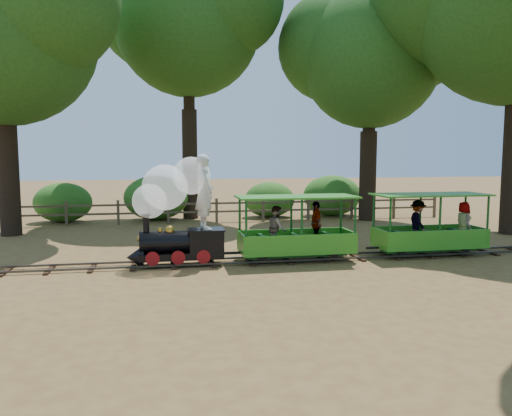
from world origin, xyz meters
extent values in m
plane|color=olive|center=(0.00, 0.00, 0.00)|extent=(90.00, 90.00, 0.00)
cube|color=#3F3D3A|center=(0.00, -0.30, 0.08)|extent=(22.00, 0.05, 0.05)
cube|color=#3F3D3A|center=(0.00, 0.30, 0.08)|extent=(22.00, 0.05, 0.05)
cube|color=#382314|center=(0.00, 0.00, 0.03)|extent=(0.12, 1.00, 0.05)
cube|color=#382314|center=(-5.00, 0.00, 0.03)|extent=(0.12, 1.00, 0.05)
cube|color=#382314|center=(5.00, 0.00, 0.03)|extent=(0.12, 1.00, 0.05)
cube|color=black|center=(-2.79, 0.00, 0.27)|extent=(2.13, 0.68, 0.17)
cylinder|color=black|center=(-3.13, 0.00, 0.63)|extent=(1.36, 0.54, 0.54)
cylinder|color=black|center=(-3.66, 0.00, 1.12)|extent=(0.15, 0.15, 0.43)
sphere|color=#B5882B|center=(-3.08, 0.00, 0.92)|extent=(0.25, 0.25, 0.25)
cylinder|color=#B5882B|center=(-3.32, 0.00, 0.94)|extent=(0.10, 0.10, 0.10)
cube|color=black|center=(-2.16, 0.00, 0.63)|extent=(0.87, 0.68, 0.53)
cube|color=black|center=(-2.16, 0.00, 0.91)|extent=(0.92, 0.74, 0.04)
cone|color=black|center=(-3.95, 0.00, 0.25)|extent=(0.44, 0.62, 0.62)
cylinder|color=#B5882B|center=(-3.83, 0.00, 0.73)|extent=(0.10, 0.14, 0.14)
cylinder|color=maroon|center=(-3.51, -0.35, 0.27)|extent=(0.35, 0.06, 0.35)
cylinder|color=maroon|center=(-3.51, 0.35, 0.27)|extent=(0.35, 0.06, 0.35)
cylinder|color=maroon|center=(-2.89, -0.35, 0.27)|extent=(0.35, 0.06, 0.35)
cylinder|color=maroon|center=(-2.89, 0.35, 0.27)|extent=(0.35, 0.06, 0.35)
cylinder|color=maroon|center=(-2.26, -0.35, 0.27)|extent=(0.35, 0.06, 0.35)
cylinder|color=maroon|center=(-2.26, 0.35, 0.27)|extent=(0.35, 0.06, 0.35)
sphere|color=white|center=(-3.56, 0.05, 1.67)|extent=(0.87, 0.87, 0.87)
sphere|color=white|center=(-3.18, 0.10, 2.01)|extent=(1.16, 1.16, 1.16)
sphere|color=white|center=(-2.50, 0.15, 2.30)|extent=(0.97, 0.97, 0.97)
imported|color=silver|center=(-2.18, -0.05, 1.89)|extent=(0.61, 0.79, 1.91)
cube|color=#369320|center=(0.25, 0.00, 0.30)|extent=(3.03, 1.16, 0.09)
cube|color=#124F19|center=(0.25, 0.00, 0.19)|extent=(2.73, 0.45, 0.12)
cube|color=#369320|center=(0.25, -0.54, 0.56)|extent=(3.03, 0.05, 0.45)
cube|color=#369320|center=(0.25, 0.54, 0.56)|extent=(3.03, 0.05, 0.45)
cube|color=#369320|center=(0.25, 0.00, 1.72)|extent=(3.17, 1.29, 0.04)
cylinder|color=#124F19|center=(-1.19, -0.53, 1.01)|extent=(0.06, 0.06, 1.43)
cylinder|color=#124F19|center=(-1.19, 0.53, 1.01)|extent=(0.06, 0.06, 1.43)
cylinder|color=#124F19|center=(1.70, -0.53, 1.01)|extent=(0.06, 0.06, 1.43)
cylinder|color=#124F19|center=(1.70, 0.53, 1.01)|extent=(0.06, 0.06, 1.43)
cube|color=#124F19|center=(-0.66, 0.00, 0.52)|extent=(0.11, 0.98, 0.36)
cube|color=#124F19|center=(0.25, 0.00, 0.52)|extent=(0.11, 0.98, 0.36)
cube|color=#124F19|center=(1.16, 0.00, 0.52)|extent=(0.11, 0.98, 0.36)
cylinder|color=black|center=(-0.72, -0.30, 0.22)|extent=(0.25, 0.05, 0.25)
cylinder|color=black|center=(-0.72, 0.30, 0.22)|extent=(0.25, 0.05, 0.25)
cylinder|color=black|center=(1.22, -0.30, 0.22)|extent=(0.25, 0.05, 0.25)
cylinder|color=black|center=(1.22, 0.30, 0.22)|extent=(0.25, 0.05, 0.25)
imported|color=gray|center=(-0.32, -0.17, 0.93)|extent=(0.52, 0.62, 1.17)
imported|color=gray|center=(0.87, 0.24, 0.96)|extent=(0.35, 0.74, 1.23)
cube|color=#369320|center=(4.13, 0.00, 0.30)|extent=(3.03, 1.16, 0.09)
cube|color=#124F19|center=(4.13, 0.00, 0.19)|extent=(2.73, 0.45, 0.12)
cube|color=#369320|center=(4.13, -0.54, 0.56)|extent=(3.03, 0.05, 0.45)
cube|color=#369320|center=(4.13, 0.54, 0.56)|extent=(3.03, 0.05, 0.45)
cube|color=#369320|center=(4.13, 0.00, 1.72)|extent=(3.17, 1.29, 0.04)
cylinder|color=#124F19|center=(2.69, -0.53, 1.01)|extent=(0.06, 0.06, 1.43)
cylinder|color=#124F19|center=(2.69, 0.53, 1.01)|extent=(0.06, 0.06, 1.43)
cylinder|color=#124F19|center=(5.58, -0.53, 1.01)|extent=(0.06, 0.06, 1.43)
cylinder|color=#124F19|center=(5.58, 0.53, 1.01)|extent=(0.06, 0.06, 1.43)
cube|color=#124F19|center=(3.22, 0.00, 0.52)|extent=(0.11, 0.98, 0.36)
cube|color=#124F19|center=(4.13, 0.00, 0.52)|extent=(0.11, 0.98, 0.36)
cube|color=#124F19|center=(5.04, 0.00, 0.52)|extent=(0.11, 0.98, 0.36)
cylinder|color=black|center=(3.16, -0.30, 0.22)|extent=(0.25, 0.05, 0.25)
cylinder|color=black|center=(3.16, 0.30, 0.22)|extent=(0.25, 0.05, 0.25)
cylinder|color=black|center=(5.10, -0.30, 0.22)|extent=(0.25, 0.05, 0.25)
cylinder|color=black|center=(5.10, 0.30, 0.22)|extent=(0.25, 0.05, 0.25)
imported|color=gray|center=(3.80, 0.06, 0.96)|extent=(0.56, 0.85, 1.23)
imported|color=gray|center=(5.07, -0.17, 0.93)|extent=(0.39, 0.58, 1.18)
cylinder|color=#2D2116|center=(-8.50, 6.00, 1.93)|extent=(0.70, 0.70, 3.87)
cylinder|color=#2D2116|center=(-8.50, 6.00, 4.98)|extent=(0.52, 0.53, 2.21)
sphere|color=#204F18|center=(-8.50, 6.00, 7.06)|extent=(6.50, 6.50, 6.50)
cylinder|color=#2D2116|center=(-2.00, 9.50, 2.39)|extent=(0.66, 0.66, 4.79)
cylinder|color=#2D2116|center=(-2.00, 9.50, 6.15)|extent=(0.50, 0.50, 2.73)
sphere|color=#204F18|center=(-2.00, 9.50, 8.47)|extent=(6.31, 6.31, 6.31)
sphere|color=#204F18|center=(-3.42, 10.60, 9.10)|extent=(5.05, 5.05, 5.05)
cylinder|color=#2D2116|center=(5.50, 7.50, 1.91)|extent=(0.72, 0.72, 3.82)
cylinder|color=#2D2116|center=(5.50, 7.50, 4.91)|extent=(0.54, 0.54, 2.18)
sphere|color=#204F18|center=(5.50, 7.50, 6.89)|extent=(5.91, 5.91, 5.91)
sphere|color=#204F18|center=(6.98, 6.61, 7.63)|extent=(4.43, 4.43, 4.43)
sphere|color=#204F18|center=(4.17, 8.53, 7.48)|extent=(4.73, 4.73, 4.73)
cylinder|color=#2D2116|center=(9.00, 3.00, 2.28)|extent=(0.68, 0.68, 4.55)
cube|color=brown|center=(-9.00, 8.00, 0.50)|extent=(0.10, 0.10, 1.00)
cube|color=brown|center=(-7.00, 8.00, 0.50)|extent=(0.10, 0.10, 1.00)
cube|color=brown|center=(-5.00, 8.00, 0.50)|extent=(0.10, 0.10, 1.00)
cube|color=brown|center=(-3.00, 8.00, 0.50)|extent=(0.10, 0.10, 1.00)
cube|color=brown|center=(-1.00, 8.00, 0.50)|extent=(0.10, 0.10, 1.00)
cube|color=brown|center=(1.00, 8.00, 0.50)|extent=(0.10, 0.10, 1.00)
cube|color=brown|center=(3.00, 8.00, 0.50)|extent=(0.10, 0.10, 1.00)
cube|color=brown|center=(5.00, 8.00, 0.50)|extent=(0.10, 0.10, 1.00)
cube|color=brown|center=(7.00, 8.00, 0.50)|extent=(0.10, 0.10, 1.00)
cube|color=brown|center=(9.00, 8.00, 0.50)|extent=(0.10, 0.10, 1.00)
cube|color=brown|center=(0.00, 8.00, 0.80)|extent=(18.00, 0.06, 0.08)
cube|color=brown|center=(0.00, 8.00, 0.45)|extent=(18.00, 0.06, 0.08)
ellipsoid|color=#2D6B1E|center=(-7.35, 9.30, 0.83)|extent=(2.40, 1.85, 1.66)
ellipsoid|color=#2D6B1E|center=(-3.49, 9.30, 0.97)|extent=(2.79, 2.14, 1.93)
ellipsoid|color=#2D6B1E|center=(1.56, 9.30, 0.80)|extent=(2.30, 1.77, 1.59)
ellipsoid|color=#2D6B1E|center=(4.54, 9.30, 0.94)|extent=(2.71, 2.09, 1.88)
camera|label=1|loc=(-3.27, -12.73, 2.84)|focal=35.00mm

